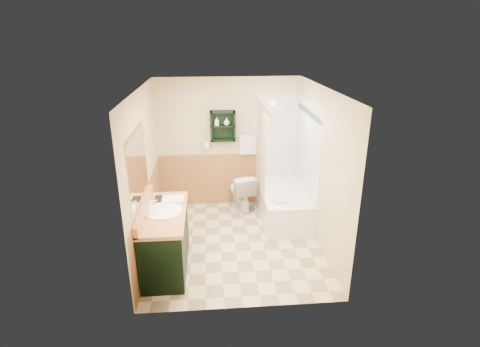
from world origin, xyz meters
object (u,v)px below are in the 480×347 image
bathtub (284,205)px  soap_bottle_a (217,123)px  hair_dryer (207,145)px  wall_shelf (223,126)px  toilet (241,192)px  vanity_book (154,193)px  soap_bottle_b (227,122)px  vanity (166,240)px

bathtub → soap_bottle_a: soap_bottle_a is taller
hair_dryer → soap_bottle_a: bearing=-8.8°
soap_bottle_a → wall_shelf: bearing=2.7°
toilet → vanity_book: vanity_book is taller
bathtub → vanity_book: size_ratio=7.09×
bathtub → soap_bottle_b: size_ratio=11.46×
vanity_book → soap_bottle_a: bearing=55.6°
hair_dryer → bathtub: bearing=-27.2°
hair_dryer → soap_bottle_a: 0.45m
wall_shelf → soap_bottle_b: (0.07, -0.01, 0.07)m
bathtub → vanity_book: 2.37m
toilet → vanity_book: size_ratio=3.42×
vanity → soap_bottle_b: bearing=63.7°
hair_dryer → vanity_book: 1.75m
wall_shelf → toilet: (0.30, -0.22, -1.20)m
toilet → vanity_book: bearing=31.3°
toilet → soap_bottle_b: (-0.23, 0.21, 1.26)m
vanity_book → soap_bottle_b: size_ratio=1.62×
wall_shelf → vanity: wall_shelf is taller
soap_bottle_b → soap_bottle_a: bearing=180.0°
hair_dryer → bathtub: size_ratio=0.16×
vanity_book → soap_bottle_a: (0.95, 1.53, 0.64)m
bathtub → toilet: (-0.72, 0.44, 0.09)m
hair_dryer → bathtub: 1.76m
vanity → soap_bottle_b: size_ratio=10.30×
hair_dryer → soap_bottle_b: 0.56m
bathtub → toilet: size_ratio=2.07×
soap_bottle_a → soap_bottle_b: soap_bottle_b is taller
bathtub → soap_bottle_b: (-0.96, 0.65, 1.35)m
vanity → vanity_book: vanity_book is taller
wall_shelf → vanity: (-0.89, -1.95, -1.12)m
wall_shelf → hair_dryer: 0.46m
vanity → soap_bottle_a: soap_bottle_a is taller
wall_shelf → bathtub: (1.03, -0.65, -1.28)m
wall_shelf → toilet: bearing=-35.9°
vanity → soap_bottle_b: (0.96, 1.95, 1.19)m
wall_shelf → vanity_book: (-1.06, -1.54, -0.59)m
wall_shelf → bathtub: bearing=-32.6°
hair_dryer → soap_bottle_b: (0.37, -0.03, 0.42)m
bathtub → soap_bottle_b: soap_bottle_b is taller
wall_shelf → soap_bottle_b: 0.10m
vanity → soap_bottle_b: 2.48m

